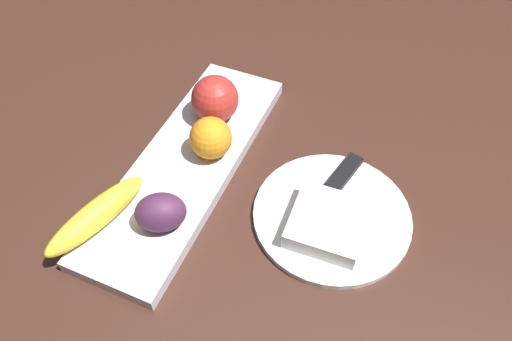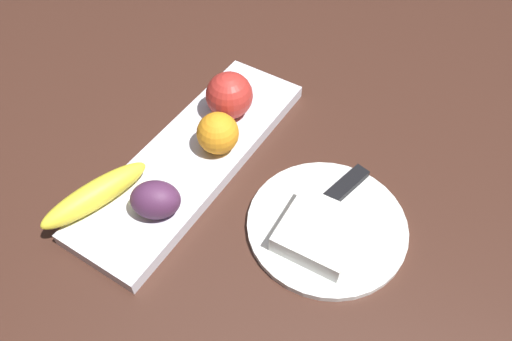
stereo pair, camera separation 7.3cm
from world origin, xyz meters
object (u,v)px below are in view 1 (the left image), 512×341
knife (338,181)px  banana (96,215)px  dinner_plate (332,216)px  orange_near_apple (211,138)px  apple (216,99)px  grape_bunch (161,212)px  folded_napkin (327,223)px  fruit_tray (186,164)px

knife → banana: bearing=-40.7°
dinner_plate → orange_near_apple: bearing=-98.0°
apple → knife: bearing=78.0°
grape_bunch → folded_napkin: grape_bunch is taller
folded_napkin → knife: folded_napkin is taller
fruit_tray → apple: bearing=177.2°
dinner_plate → banana: bearing=-62.8°
grape_bunch → knife: bearing=130.8°
orange_near_apple → banana: bearing=-25.5°
dinner_plate → folded_napkin: (0.03, 0.00, 0.02)m
apple → folded_napkin: bearing=60.4°
dinner_plate → fruit_tray: bearing=-90.0°
orange_near_apple → grape_bunch: 0.15m
grape_bunch → folded_napkin: size_ratio=0.68×
fruit_tray → dinner_plate: size_ratio=1.98×
fruit_tray → banana: bearing=-19.4°
dinner_plate → knife: bearing=-170.7°
grape_bunch → dinner_plate: size_ratio=0.31×
apple → dinner_plate: 0.27m
grape_bunch → dinner_plate: bearing=119.1°
banana → orange_near_apple: bearing=-9.6°
banana → folded_napkin: bearing=-51.5°
grape_bunch → apple: bearing=-173.7°
banana → knife: size_ratio=0.96×
grape_bunch → dinner_plate: (-0.12, 0.22, -0.05)m
banana → folded_napkin: size_ratio=1.62×
dinner_plate → grape_bunch: bearing=-60.9°
folded_napkin → knife: bearing=-173.8°
banana → knife: (-0.21, 0.29, -0.03)m
apple → folded_napkin: 0.28m
apple → dinner_plate: apple is taller
orange_near_apple → grape_bunch: (0.15, -0.00, -0.01)m
grape_bunch → folded_napkin: 0.24m
grape_bunch → folded_napkin: (-0.09, 0.22, -0.03)m
apple → banana: size_ratio=0.47×
knife → folded_napkin: bearing=19.3°
fruit_tray → apple: 0.12m
folded_napkin → knife: size_ratio=0.59×
dinner_plate → knife: size_ratio=1.32×
banana → folded_napkin: 0.33m
banana → dinner_plate: (-0.16, 0.30, -0.04)m
orange_near_apple → folded_napkin: 0.23m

